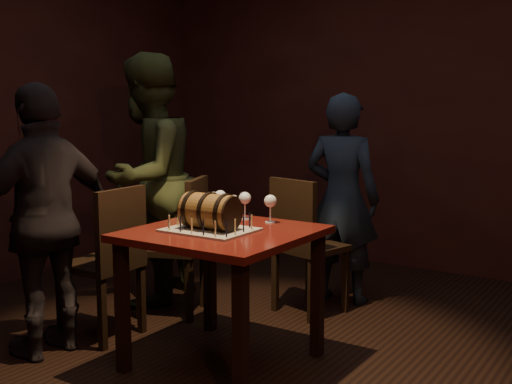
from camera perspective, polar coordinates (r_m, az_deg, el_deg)
room_shell at (r=3.38m, az=-0.56°, el=7.49°), size 5.04×5.04×2.80m
pub_table at (r=3.47m, az=-2.99°, el=-5.16°), size 0.90×0.90×0.75m
cake_board at (r=3.42m, az=-4.11°, el=-3.38°), size 0.45×0.35×0.01m
barrel_cake at (r=3.41m, az=-4.14°, el=-1.72°), size 0.35×0.21×0.21m
birthday_candles at (r=3.41m, az=-4.12°, el=-2.61°), size 0.40×0.30×0.09m
wine_glass_left at (r=3.82m, az=-3.20°, el=-0.48°), size 0.07×0.07×0.16m
wine_glass_mid at (r=3.74m, az=-1.00°, el=-0.66°), size 0.07×0.07×0.16m
wine_glass_right at (r=3.63m, az=1.28°, el=-0.93°), size 0.07×0.07×0.16m
pint_of_ale at (r=3.68m, az=-2.30°, el=-1.53°), size 0.07×0.07×0.15m
menu_card at (r=3.90m, az=-3.64°, el=-1.09°), size 0.10×0.05×0.13m
chair_back at (r=4.32m, az=4.16°, el=-4.15°), size 0.49×0.49×0.93m
chair_left_rear at (r=4.34m, az=-6.48°, el=-4.12°), size 0.52×0.52×0.93m
chair_left_front at (r=3.96m, az=-12.87°, el=-5.45°), size 0.42×0.42×0.93m
person_back at (r=4.61m, az=7.67°, el=-0.58°), size 0.58×0.41×1.50m
person_left_rear at (r=4.62m, az=-9.64°, el=1.12°), size 0.84×0.98×1.77m
person_left_front at (r=3.78m, az=-18.17°, el=-2.44°), size 0.48×0.94×1.54m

